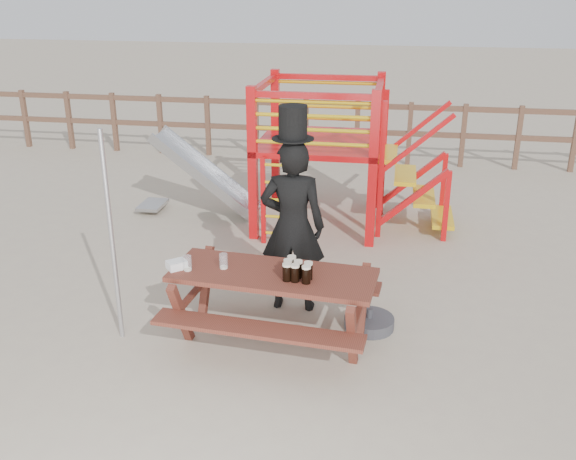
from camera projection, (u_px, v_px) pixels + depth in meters
name	position (u px, v px, depth m)	size (l,w,h in m)	color
ground	(251.00, 348.00, 6.31)	(60.00, 60.00, 0.00)	tan
back_fence	(331.00, 124.00, 12.44)	(15.09, 0.09, 1.20)	brown
playground_fort	(314.00, 151.00, 9.17)	(4.71, 1.84, 2.10)	red
picnic_table	(273.00, 299.00, 6.25)	(2.07, 1.51, 0.76)	brown
man_with_hat	(293.00, 222.00, 6.74)	(0.71, 0.48, 2.23)	black
metal_pole	(112.00, 239.00, 6.12)	(0.05, 0.05, 2.14)	#B2B2B7
parasol_base	(369.00, 322.00, 6.65)	(0.52, 0.52, 0.22)	#3B3B40
paper_bag	(177.00, 265.00, 6.22)	(0.18, 0.14, 0.08)	white
stout_pints	(296.00, 270.00, 5.99)	(0.28, 0.28, 0.17)	black
empty_glasses	(206.00, 263.00, 6.19)	(0.41, 0.19, 0.15)	silver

